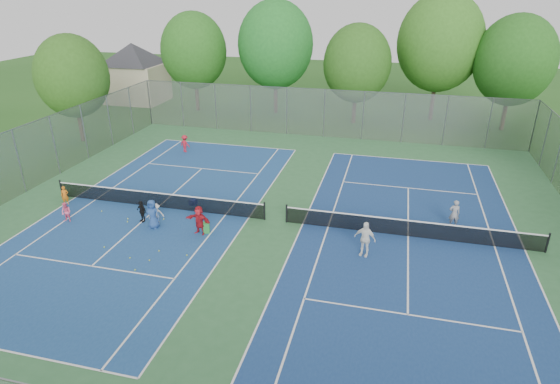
# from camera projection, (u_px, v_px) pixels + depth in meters

# --- Properties ---
(ground) EXTENTS (120.00, 120.00, 0.00)m
(ground) POSITION_uv_depth(u_px,v_px,m) (276.00, 221.00, 25.41)
(ground) COLOR #225019
(ground) RESTS_ON ground
(court_pad) EXTENTS (32.00, 32.00, 0.01)m
(court_pad) POSITION_uv_depth(u_px,v_px,m) (276.00, 221.00, 25.40)
(court_pad) COLOR #2F6538
(court_pad) RESTS_ON ground
(court_left) EXTENTS (10.97, 23.77, 0.01)m
(court_left) POSITION_uv_depth(u_px,v_px,m) (158.00, 207.00, 26.97)
(court_left) COLOR navy
(court_left) RESTS_ON court_pad
(court_right) EXTENTS (10.97, 23.77, 0.01)m
(court_right) POSITION_uv_depth(u_px,v_px,m) (408.00, 236.00, 23.83)
(court_right) COLOR navy
(court_right) RESTS_ON court_pad
(net_left) EXTENTS (12.87, 0.10, 0.91)m
(net_left) POSITION_uv_depth(u_px,v_px,m) (158.00, 200.00, 26.79)
(net_left) COLOR black
(net_left) RESTS_ON ground
(net_right) EXTENTS (12.87, 0.10, 0.91)m
(net_right) POSITION_uv_depth(u_px,v_px,m) (409.00, 229.00, 23.66)
(net_right) COLOR black
(net_right) RESTS_ON ground
(fence_north) EXTENTS (32.00, 0.10, 4.00)m
(fence_north) POSITION_uv_depth(u_px,v_px,m) (324.00, 113.00, 38.78)
(fence_north) COLOR gray
(fence_north) RESTS_ON ground
(fence_west) EXTENTS (0.10, 32.00, 4.00)m
(fence_west) POSITION_uv_depth(u_px,v_px,m) (19.00, 162.00, 28.18)
(fence_west) COLOR gray
(fence_west) RESTS_ON ground
(house) EXTENTS (11.03, 11.03, 7.30)m
(house) POSITION_uv_depth(u_px,v_px,m) (133.00, 62.00, 49.90)
(house) COLOR #B7A88C
(house) RESTS_ON ground
(tree_nw) EXTENTS (6.40, 6.40, 9.58)m
(tree_nw) POSITION_uv_depth(u_px,v_px,m) (194.00, 51.00, 45.66)
(tree_nw) COLOR #443326
(tree_nw) RESTS_ON ground
(tree_nl) EXTENTS (7.20, 7.20, 10.69)m
(tree_nl) POSITION_uv_depth(u_px,v_px,m) (275.00, 45.00, 44.49)
(tree_nl) COLOR #443326
(tree_nl) RESTS_ON ground
(tree_nc) EXTENTS (6.00, 6.00, 8.85)m
(tree_nc) POSITION_uv_depth(u_px,v_px,m) (357.00, 64.00, 41.39)
(tree_nc) COLOR #443326
(tree_nc) RESTS_ON ground
(tree_nr) EXTENTS (7.60, 7.60, 11.42)m
(tree_nr) POSITION_uv_depth(u_px,v_px,m) (440.00, 43.00, 41.82)
(tree_nr) COLOR #443326
(tree_nr) RESTS_ON ground
(tree_ne) EXTENTS (6.60, 6.60, 9.77)m
(tree_ne) POSITION_uv_depth(u_px,v_px,m) (515.00, 61.00, 39.14)
(tree_ne) COLOR #443326
(tree_ne) RESTS_ON ground
(tree_side_w) EXTENTS (5.60, 5.60, 8.47)m
(tree_side_w) POSITION_uv_depth(u_px,v_px,m) (72.00, 76.00, 36.40)
(tree_side_w) COLOR #443326
(tree_side_w) RESTS_ON ground
(ball_crate) EXTENTS (0.45, 0.45, 0.32)m
(ball_crate) POSITION_uv_depth(u_px,v_px,m) (193.00, 202.00, 27.25)
(ball_crate) COLOR blue
(ball_crate) RESTS_ON ground
(ball_hopper) EXTENTS (0.37, 0.37, 0.59)m
(ball_hopper) POSITION_uv_depth(u_px,v_px,m) (207.00, 228.00, 24.09)
(ball_hopper) COLOR green
(ball_hopper) RESTS_ON ground
(student_a) EXTENTS (0.49, 0.42, 1.14)m
(student_a) POSITION_uv_depth(u_px,v_px,m) (65.00, 196.00, 27.11)
(student_a) COLOR orange
(student_a) RESTS_ON ground
(student_b) EXTENTS (0.57, 0.45, 1.13)m
(student_b) POSITION_uv_depth(u_px,v_px,m) (66.00, 212.00, 25.12)
(student_b) COLOR #FD628D
(student_b) RESTS_ON ground
(student_c) EXTENTS (0.90, 0.82, 1.22)m
(student_c) POSITION_uv_depth(u_px,v_px,m) (156.00, 214.00, 24.81)
(student_c) COLOR silver
(student_c) RESTS_ON ground
(student_d) EXTENTS (0.77, 0.53, 1.22)m
(student_d) POSITION_uv_depth(u_px,v_px,m) (142.00, 211.00, 25.12)
(student_d) COLOR black
(student_d) RESTS_ON ground
(student_e) EXTENTS (0.78, 0.51, 1.60)m
(student_e) POSITION_uv_depth(u_px,v_px,m) (152.00, 214.00, 24.39)
(student_e) COLOR navy
(student_e) RESTS_ON ground
(student_f) EXTENTS (1.50, 0.73, 1.55)m
(student_f) POSITION_uv_depth(u_px,v_px,m) (199.00, 220.00, 23.82)
(student_f) COLOR #B11922
(student_f) RESTS_ON ground
(child_far_baseline) EXTENTS (0.98, 0.74, 1.34)m
(child_far_baseline) POSITION_uv_depth(u_px,v_px,m) (185.00, 144.00, 35.66)
(child_far_baseline) COLOR #B21929
(child_far_baseline) RESTS_ON ground
(instructor) EXTENTS (0.59, 0.42, 1.53)m
(instructor) POSITION_uv_depth(u_px,v_px,m) (454.00, 214.00, 24.52)
(instructor) COLOR gray
(instructor) RESTS_ON ground
(teen_court_b) EXTENTS (1.11, 0.67, 1.76)m
(teen_court_b) POSITION_uv_depth(u_px,v_px,m) (365.00, 239.00, 21.85)
(teen_court_b) COLOR white
(teen_court_b) RESTS_ON ground
(tennis_ball_0) EXTENTS (0.07, 0.07, 0.07)m
(tennis_ball_0) POSITION_uv_depth(u_px,v_px,m) (135.00, 270.00, 20.96)
(tennis_ball_0) COLOR #B2D932
(tennis_ball_0) RESTS_ON ground
(tennis_ball_1) EXTENTS (0.07, 0.07, 0.07)m
(tennis_ball_1) POSITION_uv_depth(u_px,v_px,m) (102.00, 211.00, 26.41)
(tennis_ball_1) COLOR #B3CD2F
(tennis_ball_1) RESTS_ON ground
(tennis_ball_2) EXTENTS (0.07, 0.07, 0.07)m
(tennis_ball_2) POSITION_uv_depth(u_px,v_px,m) (164.00, 219.00, 25.53)
(tennis_ball_2) COLOR yellow
(tennis_ball_2) RESTS_ON ground
(tennis_ball_3) EXTENTS (0.07, 0.07, 0.07)m
(tennis_ball_3) POSITION_uv_depth(u_px,v_px,m) (128.00, 219.00, 25.55)
(tennis_ball_3) COLOR #DEF338
(tennis_ball_3) RESTS_ON ground
(tennis_ball_4) EXTENTS (0.07, 0.07, 0.07)m
(tennis_ball_4) POSITION_uv_depth(u_px,v_px,m) (130.00, 258.00, 21.90)
(tennis_ball_4) COLOR #ADCA2F
(tennis_ball_4) RESTS_ON ground
(tennis_ball_5) EXTENTS (0.07, 0.07, 0.07)m
(tennis_ball_5) POSITION_uv_depth(u_px,v_px,m) (159.00, 251.00, 22.46)
(tennis_ball_5) COLOR #C5CF30
(tennis_ball_5) RESTS_ON ground
(tennis_ball_6) EXTENTS (0.07, 0.07, 0.07)m
(tennis_ball_6) POSITION_uv_depth(u_px,v_px,m) (128.00, 222.00, 25.23)
(tennis_ball_6) COLOR #B6DD33
(tennis_ball_6) RESTS_ON ground
(tennis_ball_7) EXTENTS (0.07, 0.07, 0.07)m
(tennis_ball_7) POSITION_uv_depth(u_px,v_px,m) (150.00, 261.00, 21.69)
(tennis_ball_7) COLOR #CCD431
(tennis_ball_7) RESTS_ON ground
(tennis_ball_8) EXTENTS (0.07, 0.07, 0.07)m
(tennis_ball_8) POSITION_uv_depth(u_px,v_px,m) (104.00, 247.00, 22.78)
(tennis_ball_8) COLOR #AFD631
(tennis_ball_8) RESTS_ON ground
(tennis_ball_9) EXTENTS (0.07, 0.07, 0.07)m
(tennis_ball_9) POSITION_uv_depth(u_px,v_px,m) (187.00, 256.00, 22.10)
(tennis_ball_9) COLOR #B2D431
(tennis_ball_9) RESTS_ON ground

